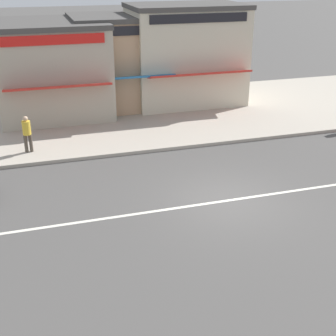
# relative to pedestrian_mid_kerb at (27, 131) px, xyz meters

# --- Properties ---
(ground_plane) EXTENTS (160.00, 160.00, 0.00)m
(ground_plane) POSITION_rel_pedestrian_mid_kerb_xyz_m (6.39, -6.22, -1.05)
(ground_plane) COLOR #4C4947
(lane_centre_stripe) EXTENTS (50.40, 0.14, 0.01)m
(lane_centre_stripe) POSITION_rel_pedestrian_mid_kerb_xyz_m (6.39, -6.22, -1.05)
(lane_centre_stripe) COLOR silver
(lane_centre_stripe) RESTS_ON ground
(kerb_strip) EXTENTS (68.00, 10.00, 0.15)m
(kerb_strip) POSITION_rel_pedestrian_mid_kerb_xyz_m (6.39, 3.76, -0.98)
(kerb_strip) COLOR #ADA393
(kerb_strip) RESTS_ON ground
(pedestrian_mid_kerb) EXTENTS (0.34, 0.34, 1.56)m
(pedestrian_mid_kerb) POSITION_rel_pedestrian_mid_kerb_xyz_m (0.00, 0.00, 0.00)
(pedestrian_mid_kerb) COLOR #4C4238
(pedestrian_mid_kerb) RESTS_ON kerb_strip
(shopfront_corner_warung) EXTENTS (5.04, 5.26, 4.80)m
(shopfront_corner_warung) POSITION_rel_pedestrian_mid_kerb_xyz_m (5.19, 6.01, 1.50)
(shopfront_corner_warung) COLOR tan
(shopfront_corner_warung) RESTS_ON kerb_strip
(shopfront_mid_block) EXTENTS (5.53, 6.31, 4.66)m
(shopfront_mid_block) POSITION_rel_pedestrian_mid_kerb_xyz_m (1.59, 5.58, 1.44)
(shopfront_mid_block) COLOR #B2A893
(shopfront_mid_block) RESTS_ON kerb_strip
(shopfront_far_kios) EXTENTS (6.16, 4.84, 5.30)m
(shopfront_far_kios) POSITION_rel_pedestrian_mid_kerb_xyz_m (8.79, 5.53, 1.75)
(shopfront_far_kios) COLOR beige
(shopfront_far_kios) RESTS_ON kerb_strip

